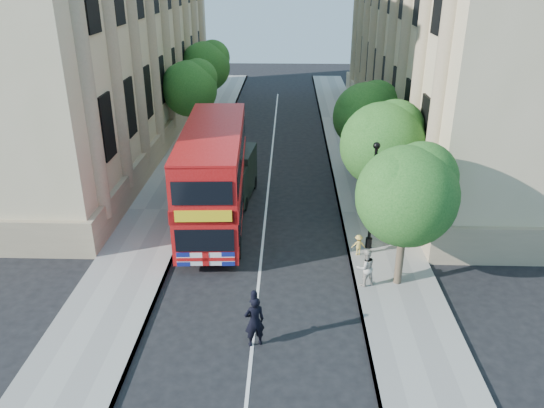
# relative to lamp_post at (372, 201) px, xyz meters

# --- Properties ---
(ground) EXTENTS (120.00, 120.00, 0.00)m
(ground) POSITION_rel_lamp_post_xyz_m (-5.00, -6.00, -2.51)
(ground) COLOR black
(ground) RESTS_ON ground
(pavement_right) EXTENTS (3.50, 80.00, 0.12)m
(pavement_right) POSITION_rel_lamp_post_xyz_m (0.75, 4.00, -2.45)
(pavement_right) COLOR gray
(pavement_right) RESTS_ON ground
(pavement_left) EXTENTS (3.50, 80.00, 0.12)m
(pavement_left) POSITION_rel_lamp_post_xyz_m (-10.75, 4.00, -2.45)
(pavement_left) COLOR gray
(pavement_left) RESTS_ON ground
(building_right) EXTENTS (12.00, 38.00, 18.00)m
(building_right) POSITION_rel_lamp_post_xyz_m (8.80, 18.00, 6.49)
(building_right) COLOR tan
(building_right) RESTS_ON ground
(building_left) EXTENTS (12.00, 38.00, 18.00)m
(building_left) POSITION_rel_lamp_post_xyz_m (-18.80, 18.00, 6.49)
(building_left) COLOR tan
(building_left) RESTS_ON ground
(tree_right_near) EXTENTS (4.00, 4.00, 6.08)m
(tree_right_near) POSITION_rel_lamp_post_xyz_m (0.84, -2.97, 1.74)
(tree_right_near) COLOR #473828
(tree_right_near) RESTS_ON ground
(tree_right_mid) EXTENTS (4.20, 4.20, 6.37)m
(tree_right_mid) POSITION_rel_lamp_post_xyz_m (0.84, 3.03, 1.93)
(tree_right_mid) COLOR #473828
(tree_right_mid) RESTS_ON ground
(tree_right_far) EXTENTS (4.00, 4.00, 6.15)m
(tree_right_far) POSITION_rel_lamp_post_xyz_m (0.84, 9.03, 1.80)
(tree_right_far) COLOR #473828
(tree_right_far) RESTS_ON ground
(tree_left_far) EXTENTS (4.00, 4.00, 6.30)m
(tree_left_far) POSITION_rel_lamp_post_xyz_m (-10.96, 16.03, 1.93)
(tree_left_far) COLOR #473828
(tree_left_far) RESTS_ON ground
(tree_left_back) EXTENTS (4.20, 4.20, 6.65)m
(tree_left_back) POSITION_rel_lamp_post_xyz_m (-10.96, 24.03, 2.20)
(tree_left_back) COLOR #473828
(tree_left_back) RESTS_ON ground
(lamp_post) EXTENTS (0.32, 0.32, 5.16)m
(lamp_post) POSITION_rel_lamp_post_xyz_m (0.00, 0.00, 0.00)
(lamp_post) COLOR black
(lamp_post) RESTS_ON pavement_right
(double_decker_bus) EXTENTS (3.36, 10.81, 4.94)m
(double_decker_bus) POSITION_rel_lamp_post_xyz_m (-7.53, 2.74, 0.22)
(double_decker_bus) COLOR #AE0C0C
(double_decker_bus) RESTS_ON ground
(box_van) EXTENTS (2.38, 4.92, 2.72)m
(box_van) POSITION_rel_lamp_post_xyz_m (-6.88, 5.87, -1.18)
(box_van) COLOR black
(box_van) RESTS_ON ground
(police_constable) EXTENTS (0.83, 0.68, 1.97)m
(police_constable) POSITION_rel_lamp_post_xyz_m (-4.91, -7.05, -1.53)
(police_constable) COLOR black
(police_constable) RESTS_ON ground
(woman_pedestrian) EXTENTS (0.96, 0.85, 1.64)m
(woman_pedestrian) POSITION_rel_lamp_post_xyz_m (-0.60, -3.22, -1.57)
(woman_pedestrian) COLOR beige
(woman_pedestrian) RESTS_ON pavement_right
(child_a) EXTENTS (0.73, 0.58, 1.15)m
(child_a) POSITION_rel_lamp_post_xyz_m (1.34, 0.93, -1.81)
(child_a) COLOR orange
(child_a) RESTS_ON pavement_right
(child_b) EXTENTS (0.66, 0.41, 0.98)m
(child_b) POSITION_rel_lamp_post_xyz_m (-0.57, -0.67, -1.90)
(child_b) COLOR #ECC150
(child_b) RESTS_ON pavement_right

